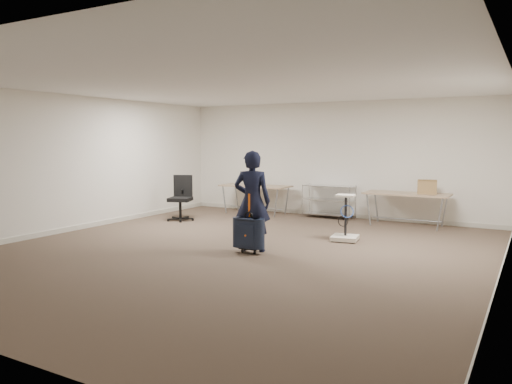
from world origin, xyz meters
The scene contains 10 objects.
ground centered at (0.00, 0.00, 0.00)m, with size 9.00×9.00×0.00m, color #443529.
room_shell centered at (0.00, 1.38, 0.05)m, with size 8.00×9.00×9.00m.
folding_table_left centered at (-1.90, 3.95, 0.68)m, with size 1.80×0.75×0.73m.
folding_table_right centered at (1.90, 3.95, 0.68)m, with size 1.80×0.75×0.73m.
wire_shelf centered at (0.00, 4.20, 0.44)m, with size 1.22×0.47×0.80m.
person centered at (0.20, 0.16, 0.85)m, with size 0.62×0.41×1.71m, color black.
suitcase centered at (0.23, -0.02, 0.34)m, with size 0.38×0.23×1.00m.
office_chair centered at (-2.89, 2.16, 0.32)m, with size 0.64×0.65×1.05m.
equipment_cart centered at (1.28, 1.76, 0.23)m, with size 0.54×0.54×0.87m.
cardboard_box centered at (2.31, 4.02, 0.88)m, with size 0.39×0.30×0.30m, color #9E7549.
Camera 1 is at (4.38, -7.05, 1.89)m, focal length 35.00 mm.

